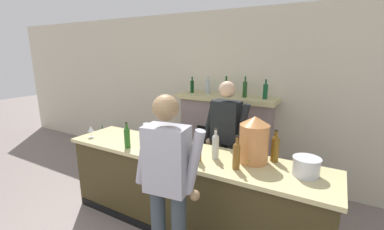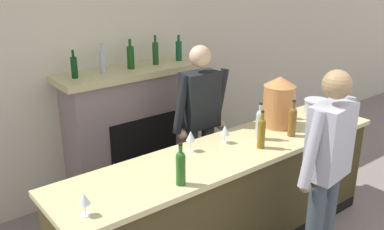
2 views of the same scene
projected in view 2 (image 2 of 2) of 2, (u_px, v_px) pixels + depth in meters
The scene contains 15 objects.
wall_back_panel at pixel (138, 64), 4.80m from camera, with size 12.00×0.07×2.75m.
bar_counter at pixel (229, 199), 3.79m from camera, with size 3.17×0.71×0.97m.
fireplace_stone at pixel (134, 130), 4.69m from camera, with size 1.61×0.52×1.73m.
person_customer at pixel (326, 172), 3.21m from camera, with size 0.65×0.34×1.77m.
person_bartender at pixel (200, 123), 4.23m from camera, with size 0.66×0.32×1.73m.
copper_dispenser at pixel (279, 101), 4.05m from camera, with size 0.31×0.34×0.49m.
ice_bucket_steel at pixel (316, 108), 4.36m from camera, with size 0.25×0.25×0.18m.
wine_bottle_merlot_tall at pixel (292, 120), 3.85m from camera, with size 0.07×0.07×0.34m.
wine_bottle_chardonnay_pale at pixel (181, 166), 3.01m from camera, with size 0.07×0.07×0.32m.
wine_bottle_rose_blush at pixel (260, 123), 3.78m from camera, with size 0.07×0.07×0.34m.
wine_bottle_riesling_slim at pixel (281, 103), 4.29m from camera, with size 0.08×0.08×0.34m.
wine_bottle_cabernet_heavy at pixel (262, 132), 3.60m from camera, with size 0.07×0.07×0.33m.
wine_glass_by_dispenser at pixel (84, 200), 2.65m from camera, with size 0.07×0.07×0.15m.
wine_glass_front_right at pixel (191, 137), 3.55m from camera, with size 0.08×0.08×0.18m.
wine_glass_near_bucket at pixel (225, 131), 3.71m from camera, with size 0.08×0.08×0.16m.
Camera 2 is at (-2.43, -0.34, 2.47)m, focal length 40.00 mm.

